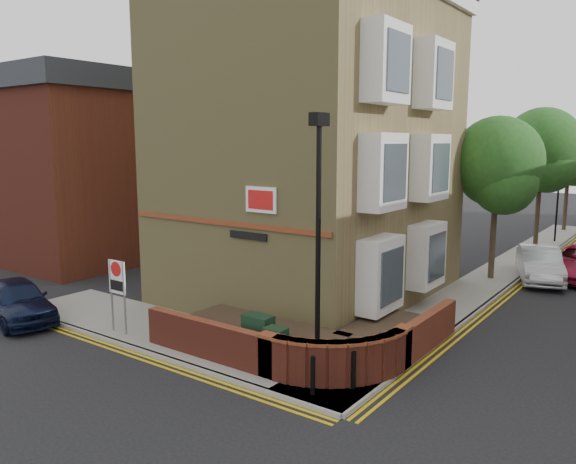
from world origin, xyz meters
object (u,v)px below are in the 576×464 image
(utility_cabinet_large, at_px, (258,337))
(navy_hatchback, at_px, (17,300))
(lamppost, at_px, (318,247))
(zone_sign, at_px, (117,283))
(silver_car_near, at_px, (540,264))

(utility_cabinet_large, distance_m, navy_hatchback, 8.79)
(lamppost, relative_size, utility_cabinet_large, 5.25)
(utility_cabinet_large, xyz_separation_m, zone_sign, (-4.70, -0.80, 0.92))
(lamppost, xyz_separation_m, utility_cabinet_large, (-1.90, 0.10, -2.62))
(navy_hatchback, height_order, silver_car_near, silver_car_near)
(utility_cabinet_large, distance_m, zone_sign, 4.86)
(utility_cabinet_large, relative_size, zone_sign, 0.55)
(silver_car_near, bearing_deg, utility_cabinet_large, -124.67)
(utility_cabinet_large, height_order, navy_hatchback, navy_hatchback)
(lamppost, height_order, zone_sign, lamppost)
(zone_sign, relative_size, silver_car_near, 0.51)
(lamppost, bearing_deg, zone_sign, -173.93)
(navy_hatchback, bearing_deg, lamppost, -67.74)
(utility_cabinet_large, relative_size, navy_hatchback, 0.30)
(navy_hatchback, bearing_deg, utility_cabinet_large, -65.11)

